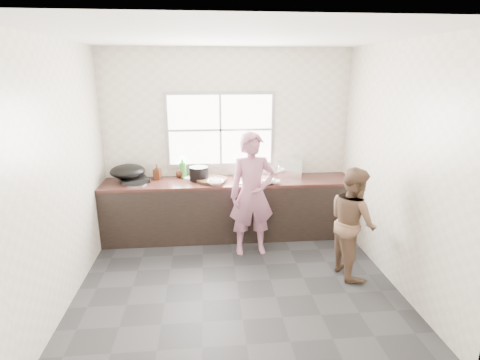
{
  "coord_description": "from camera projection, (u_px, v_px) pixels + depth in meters",
  "views": [
    {
      "loc": [
        -0.32,
        -3.87,
        2.38
      ],
      "look_at": [
        0.1,
        0.65,
        1.05
      ],
      "focal_mm": 28.0,
      "sensor_mm": 36.0,
      "label": 1
    }
  ],
  "objects": [
    {
      "name": "floor",
      "position": [
        237.0,
        282.0,
        4.4
      ],
      "size": [
        3.6,
        3.2,
        0.01
      ],
      "primitive_type": "cube",
      "color": "#28282A",
      "rests_on": "ground"
    },
    {
      "name": "ceiling",
      "position": [
        236.0,
        36.0,
        3.64
      ],
      "size": [
        3.6,
        3.2,
        0.01
      ],
      "primitive_type": "cube",
      "color": "silver",
      "rests_on": "wall_back"
    },
    {
      "name": "wall_back",
      "position": [
        227.0,
        143.0,
        5.55
      ],
      "size": [
        3.6,
        0.01,
        2.7
      ],
      "primitive_type": "cube",
      "color": "beige",
      "rests_on": "ground"
    },
    {
      "name": "wall_left",
      "position": [
        62.0,
        175.0,
        3.86
      ],
      "size": [
        0.01,
        3.2,
        2.7
      ],
      "primitive_type": "cube",
      "color": "silver",
      "rests_on": "ground"
    },
    {
      "name": "wall_right",
      "position": [
        397.0,
        167.0,
        4.18
      ],
      "size": [
        0.01,
        3.2,
        2.7
      ],
      "primitive_type": "cube",
      "color": "beige",
      "rests_on": "ground"
    },
    {
      "name": "wall_front",
      "position": [
        257.0,
        232.0,
        2.48
      ],
      "size": [
        3.6,
        0.01,
        2.7
      ],
      "primitive_type": "cube",
      "color": "beige",
      "rests_on": "ground"
    },
    {
      "name": "cabinet",
      "position": [
        229.0,
        210.0,
        5.52
      ],
      "size": [
        3.6,
        0.62,
        0.82
      ],
      "primitive_type": "cube",
      "color": "black",
      "rests_on": "floor"
    },
    {
      "name": "countertop",
      "position": [
        229.0,
        182.0,
        5.39
      ],
      "size": [
        3.6,
        0.64,
        0.04
      ],
      "primitive_type": "cube",
      "color": "#351A15",
      "rests_on": "cabinet"
    },
    {
      "name": "sink",
      "position": [
        253.0,
        179.0,
        5.42
      ],
      "size": [
        0.55,
        0.45,
        0.02
      ],
      "primitive_type": "cube",
      "color": "silver",
      "rests_on": "countertop"
    },
    {
      "name": "faucet",
      "position": [
        251.0,
        166.0,
        5.57
      ],
      "size": [
        0.02,
        0.02,
        0.3
      ],
      "primitive_type": "cylinder",
      "color": "silver",
      "rests_on": "countertop"
    },
    {
      "name": "window_frame",
      "position": [
        220.0,
        130.0,
        5.47
      ],
      "size": [
        1.6,
        0.05,
        1.1
      ],
      "primitive_type": "cube",
      "color": "#9EA0A5",
      "rests_on": "wall_back"
    },
    {
      "name": "window_glazing",
      "position": [
        221.0,
        130.0,
        5.45
      ],
      "size": [
        1.5,
        0.01,
        1.0
      ],
      "primitive_type": "cube",
      "color": "white",
      "rests_on": "window_frame"
    },
    {
      "name": "woman",
      "position": [
        252.0,
        198.0,
        4.91
      ],
      "size": [
        0.58,
        0.41,
        1.54
      ],
      "primitive_type": "imported",
      "rotation": [
        0.0,
        0.0,
        0.07
      ],
      "color": "#AA6681",
      "rests_on": "floor"
    },
    {
      "name": "person_side",
      "position": [
        353.0,
        222.0,
        4.42
      ],
      "size": [
        0.58,
        0.7,
        1.33
      ],
      "primitive_type": "imported",
      "rotation": [
        0.0,
        0.0,
        1.7
      ],
      "color": "brown",
      "rests_on": "floor"
    },
    {
      "name": "cutting_board",
      "position": [
        212.0,
        180.0,
        5.33
      ],
      "size": [
        0.52,
        0.52,
        0.04
      ],
      "primitive_type": "cylinder",
      "rotation": [
        0.0,
        0.0,
        0.22
      ],
      "color": "#301E12",
      "rests_on": "countertop"
    },
    {
      "name": "cleaver",
      "position": [
        215.0,
        178.0,
        5.35
      ],
      "size": [
        0.22,
        0.18,
        0.01
      ],
      "primitive_type": "cube",
      "rotation": [
        0.0,
        0.0,
        0.5
      ],
      "color": "#B2B3B9",
      "rests_on": "cutting_board"
    },
    {
      "name": "bowl_mince",
      "position": [
        215.0,
        183.0,
        5.19
      ],
      "size": [
        0.23,
        0.23,
        0.06
      ],
      "primitive_type": "imported",
      "rotation": [
        0.0,
        0.0,
        0.0
      ],
      "color": "white",
      "rests_on": "countertop"
    },
    {
      "name": "bowl_crabs",
      "position": [
        266.0,
        182.0,
        5.22
      ],
      "size": [
        0.2,
        0.2,
        0.06
      ],
      "primitive_type": "imported",
      "rotation": [
        0.0,
        0.0,
        -0.04
      ],
      "color": "silver",
      "rests_on": "countertop"
    },
    {
      "name": "bowl_held",
      "position": [
        275.0,
        181.0,
        5.24
      ],
      "size": [
        0.22,
        0.22,
        0.06
      ],
      "primitive_type": "imported",
      "rotation": [
        0.0,
        0.0,
        -0.19
      ],
      "color": "white",
      "rests_on": "countertop"
    },
    {
      "name": "black_pot",
      "position": [
        199.0,
        174.0,
        5.38
      ],
      "size": [
        0.3,
        0.3,
        0.2
      ],
      "primitive_type": "cylinder",
      "rotation": [
        0.0,
        0.0,
        0.08
      ],
      "color": "black",
      "rests_on": "countertop"
    },
    {
      "name": "plate_food",
      "position": [
        191.0,
        178.0,
        5.5
      ],
      "size": [
        0.25,
        0.25,
        0.02
      ],
      "primitive_type": "cylinder",
      "rotation": [
        0.0,
        0.0,
        -0.24
      ],
      "color": "white",
      "rests_on": "countertop"
    },
    {
      "name": "bottle_green",
      "position": [
        182.0,
        167.0,
        5.5
      ],
      "size": [
        0.13,
        0.13,
        0.32
      ],
      "primitive_type": "imported",
      "rotation": [
        0.0,
        0.0,
        0.03
      ],
      "color": "#388D2E",
      "rests_on": "countertop"
    },
    {
      "name": "bottle_brown_tall",
      "position": [
        157.0,
        172.0,
        5.42
      ],
      "size": [
        0.11,
        0.11,
        0.2
      ],
      "primitive_type": "imported",
      "rotation": [
        0.0,
        0.0,
        -0.21
      ],
      "color": "#472211",
      "rests_on": "countertop"
    },
    {
      "name": "bottle_brown_short",
      "position": [
        181.0,
        172.0,
        5.52
      ],
      "size": [
        0.15,
        0.15,
        0.16
      ],
      "primitive_type": "imported",
      "rotation": [
        0.0,
        0.0,
        0.23
      ],
      "color": "#411F10",
      "rests_on": "countertop"
    },
    {
      "name": "glass_jar",
      "position": [
        155.0,
        175.0,
        5.5
      ],
      "size": [
        0.08,
        0.08,
        0.09
      ],
      "primitive_type": "cylinder",
      "rotation": [
        0.0,
        0.0,
        0.41
      ],
      "color": "white",
      "rests_on": "countertop"
    },
    {
      "name": "burner",
      "position": [
        134.0,
        180.0,
        5.33
      ],
      "size": [
        0.47,
        0.47,
        0.05
      ],
      "primitive_type": "cube",
      "rotation": [
        0.0,
        0.0,
        0.37
      ],
      "color": "black",
      "rests_on": "countertop"
    },
    {
      "name": "wok",
      "position": [
        128.0,
        171.0,
        5.29
      ],
      "size": [
        0.51,
        0.51,
        0.18
      ],
      "primitive_type": "ellipsoid",
      "rotation": [
        0.0,
        0.0,
        -0.04
      ],
      "color": "black",
      "rests_on": "burner"
    },
    {
      "name": "dish_rack",
      "position": [
        290.0,
        167.0,
        5.59
      ],
      "size": [
        0.41,
        0.34,
        0.26
      ],
      "primitive_type": "cube",
      "rotation": [
        0.0,
        0.0,
        -0.3
      ],
      "color": "white",
      "rests_on": "countertop"
    },
    {
      "name": "pot_lid_left",
      "position": [
        140.0,
        181.0,
        5.32
      ],
      "size": [
        0.35,
        0.35,
        0.01
      ],
      "primitive_type": "cylinder",
      "rotation": [
        0.0,
        0.0,
        0.32
      ],
      "color": "silver",
      "rests_on": "countertop"
    },
    {
      "name": "pot_lid_right",
      "position": [
        137.0,
        184.0,
        5.19
      ],
      "size": [
        0.3,
        0.3,
        0.01
      ],
      "primitive_type": "cylinder",
      "rotation": [
        0.0,
        0.0,
        -0.08
      ],
      "color": "silver",
      "rests_on": "countertop"
    }
  ]
}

